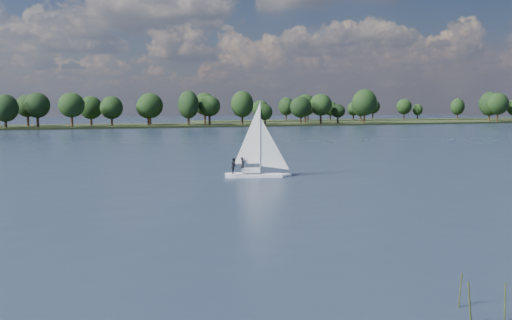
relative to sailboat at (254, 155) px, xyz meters
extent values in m
plane|color=#233342|center=(5.46, 60.13, -2.60)|extent=(700.00, 700.00, 0.00)
cube|color=black|center=(5.46, 172.13, -2.60)|extent=(660.00, 40.00, 1.50)
cube|color=black|center=(165.46, 220.13, -2.60)|extent=(220.00, 30.00, 1.40)
cube|color=white|center=(0.11, 0.00, -2.60)|extent=(7.35, 3.91, 0.83)
cube|color=white|center=(0.11, 0.00, -1.77)|extent=(2.35, 1.79, 0.52)
cylinder|color=#ADAEB4|center=(0.11, 0.00, 2.14)|extent=(0.12, 0.12, 8.33)
imported|color=black|center=(-1.29, 0.42, -1.15)|extent=(0.67, 0.78, 1.80)
imported|color=black|center=(-2.57, -0.26, -1.15)|extent=(0.89, 1.02, 1.80)
cylinder|color=#283316|center=(-7.98, -44.81, -1.76)|extent=(3.20, 3.20, 1.77)
camera|label=1|loc=(-24.40, -61.52, 5.66)|focal=40.00mm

